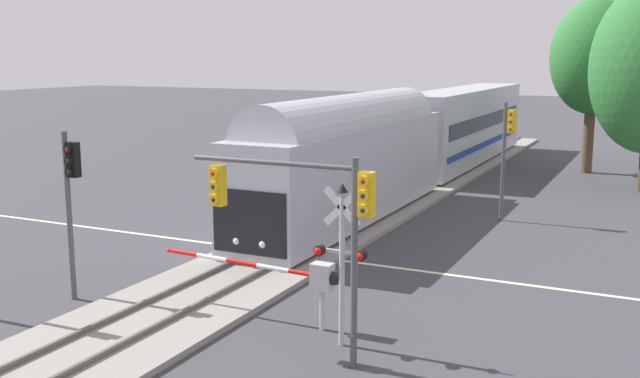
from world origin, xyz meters
name	(u,v)px	position (x,y,z in m)	size (l,w,h in m)	color
ground_plane	(287,253)	(0.00, 0.00, 0.00)	(220.00, 220.00, 0.00)	#3D3D42
road_centre_stripe	(287,253)	(0.00, 0.00, 0.00)	(44.00, 0.20, 0.01)	beige
railway_track	(287,251)	(0.00, 0.00, 0.10)	(4.40, 80.00, 0.32)	gray
commuter_train	(417,137)	(0.00, 14.65, 2.79)	(3.04, 37.28, 5.16)	#B2B7C1
crossing_gate_near	(303,276)	(3.82, -6.20, 1.40)	(5.46, 0.40, 1.80)	#B7B7BC
crossing_signal_mast	(341,248)	(5.26, -6.96, 2.49)	(1.36, 0.44, 4.08)	#B2B2B7
crossing_gate_far	(277,181)	(-3.84, 6.20, 1.40)	(5.40, 0.40, 1.80)	#B7B7BC
traffic_signal_near_right	(304,207)	(4.78, -8.00, 3.66)	(4.68, 0.38, 4.88)	#4C4C51
traffic_signal_median	(71,188)	(-3.13, -7.18, 3.33)	(0.53, 0.38, 4.96)	#4C4C51
traffic_signal_far_side	(507,142)	(5.95, 8.74, 3.43)	(0.53, 0.38, 5.11)	#4C4C51
elm_centre_background	(594,57)	(7.68, 24.24, 6.93)	(5.06, 5.06, 10.40)	brown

